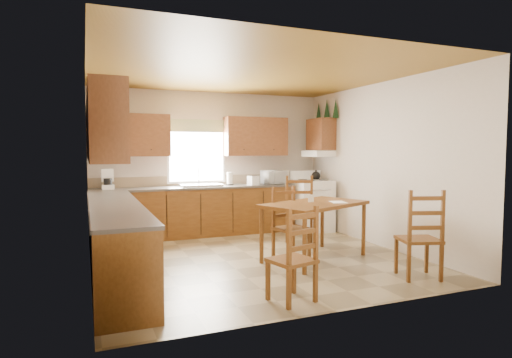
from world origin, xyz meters
name	(u,v)px	position (x,y,z in m)	size (l,w,h in m)	color
floor	(254,258)	(0.00, 0.00, 0.00)	(4.50, 4.50, 0.00)	#867657
ceiling	(254,73)	(0.00, 0.00, 2.70)	(4.50, 4.50, 0.00)	brown
wall_left	(88,170)	(-2.25, 0.00, 1.35)	(4.50, 4.50, 0.00)	beige
wall_right	(381,165)	(2.25, 0.00, 1.35)	(4.50, 4.50, 0.00)	beige
wall_back	(211,162)	(0.00, 2.25, 1.35)	(4.50, 4.50, 0.00)	beige
wall_front	(340,176)	(0.00, -2.25, 1.35)	(4.50, 4.50, 0.00)	beige
lower_cab_back	(197,212)	(-0.38, 1.95, 0.44)	(3.75, 0.60, 0.88)	brown
lower_cab_left	(116,241)	(-1.95, -0.15, 0.44)	(0.60, 3.60, 0.88)	brown
counter_back	(197,187)	(-0.38, 1.95, 0.90)	(3.75, 0.63, 0.04)	#49433E
counter_left	(115,205)	(-1.95, -0.15, 0.90)	(0.63, 3.60, 0.04)	#49433E
backsplash	(193,180)	(-0.38, 2.24, 1.01)	(3.75, 0.01, 0.18)	#87755A
upper_cab_back_left	(129,135)	(-1.55, 2.08, 1.85)	(1.41, 0.33, 0.75)	brown
upper_cab_back_right	(256,137)	(0.86, 2.08, 1.85)	(1.25, 0.33, 0.75)	brown
upper_cab_left	(101,129)	(-2.08, -0.15, 1.85)	(0.33, 3.60, 0.75)	brown
upper_cab_stove	(321,134)	(2.08, 1.65, 1.90)	(0.33, 0.62, 0.62)	brown
range_hood	(318,154)	(2.03, 1.65, 1.52)	(0.44, 0.62, 0.12)	white
window_frame	(197,152)	(-0.30, 2.22, 1.55)	(1.13, 0.02, 1.18)	white
window_pane	(197,152)	(-0.30, 2.21, 1.55)	(1.05, 0.01, 1.10)	white
window_valance	(197,126)	(-0.30, 2.19, 2.05)	(1.19, 0.01, 0.24)	#5A7D40
sink_basin	(200,185)	(-0.30, 1.95, 0.94)	(0.75, 0.45, 0.04)	silver
pine_decal_a	(336,109)	(2.21, 1.33, 2.38)	(0.22, 0.22, 0.36)	#17381B
pine_decal_b	(327,108)	(2.21, 1.65, 2.42)	(0.22, 0.22, 0.36)	#17381B
pine_decal_c	(319,112)	(2.21, 1.97, 2.38)	(0.22, 0.22, 0.36)	#17381B
stove	(313,206)	(1.88, 1.59, 0.49)	(0.66, 0.68, 0.98)	white
coffeemaker	(108,180)	(-1.93, 1.97, 1.07)	(0.18, 0.21, 0.30)	white
paper_towel	(230,179)	(0.28, 1.98, 1.04)	(0.11, 0.11, 0.25)	white
toaster	(253,180)	(0.72, 1.86, 1.01)	(0.21, 0.13, 0.17)	white
microwave	(275,177)	(1.20, 1.94, 1.05)	(0.44, 0.32, 0.27)	white
dining_table	(314,231)	(0.81, -0.36, 0.42)	(1.55, 0.89, 0.83)	brown
chair_near_left	(292,254)	(-0.29, -1.80, 0.51)	(0.42, 0.40, 1.01)	brown
chair_near_right	(419,234)	(1.56, -1.64, 0.55)	(0.47, 0.44, 1.11)	brown
chair_far_left	(300,211)	(1.03, 0.51, 0.57)	(0.48, 0.46, 1.15)	brown
chair_far_right	(291,224)	(0.48, -0.25, 0.52)	(0.44, 0.42, 1.05)	brown
table_paper	(338,202)	(1.15, -0.45, 0.83)	(0.21, 0.28, 0.00)	white
table_card	(311,198)	(0.78, -0.29, 0.89)	(0.08, 0.02, 0.11)	white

